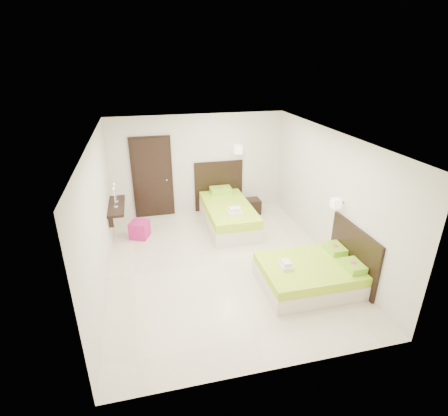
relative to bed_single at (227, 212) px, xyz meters
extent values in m
plane|color=beige|center=(-0.54, -1.74, -0.32)|extent=(5.50, 5.50, 0.00)
cube|color=beige|center=(0.00, -0.08, -0.15)|extent=(1.09, 2.18, 0.35)
cube|color=#9ACB20|center=(0.00, -0.08, 0.13)|extent=(1.08, 2.16, 0.22)
cube|color=black|center=(0.00, 0.98, 0.36)|extent=(1.31, 0.05, 1.36)
cube|color=#8CCF25|center=(0.00, 0.74, 0.32)|extent=(0.55, 0.37, 0.15)
cylinder|color=#E13584|center=(0.00, 0.74, 0.40)|extent=(0.13, 0.13, 0.00)
cube|color=white|center=(0.00, -0.68, 0.29)|extent=(0.33, 0.24, 0.09)
cube|color=white|center=(0.00, -0.68, 0.37)|extent=(0.25, 0.18, 0.09)
cube|color=beige|center=(0.48, 0.83, 1.37)|extent=(0.20, 0.20, 0.22)
cylinder|color=#2D2116|center=(0.48, 0.91, 1.37)|extent=(0.03, 0.16, 0.03)
cube|color=beige|center=(0.83, -2.85, -0.18)|extent=(1.76, 1.32, 0.28)
cube|color=#9ACB20|center=(0.83, -2.85, 0.04)|extent=(1.74, 1.31, 0.18)
cube|color=black|center=(1.68, -2.85, 0.22)|extent=(0.05, 1.50, 1.10)
cube|color=#8CCF25|center=(1.49, -3.16, 0.19)|extent=(0.30, 0.44, 0.12)
cylinder|color=#E13584|center=(1.49, -3.16, 0.26)|extent=(0.11, 0.11, 0.00)
cube|color=#8CCF25|center=(1.49, -2.54, 0.19)|extent=(0.30, 0.44, 0.12)
cylinder|color=#E13584|center=(1.49, -2.54, 0.26)|extent=(0.11, 0.11, 0.00)
cube|color=white|center=(0.35, -2.85, 0.17)|extent=(0.19, 0.26, 0.07)
cube|color=white|center=(0.35, -2.85, 0.24)|extent=(0.15, 0.20, 0.07)
cube|color=beige|center=(1.53, -2.30, 1.04)|extent=(0.16, 0.16, 0.18)
cylinder|color=#2D2116|center=(1.61, -2.30, 1.04)|extent=(0.16, 0.03, 0.03)
cube|color=black|center=(0.79, 0.50, -0.13)|extent=(0.45, 0.41, 0.40)
cube|color=#A81664|center=(-2.16, -0.19, -0.13)|extent=(0.51, 0.51, 0.40)
cube|color=black|center=(-1.74, 0.97, 0.73)|extent=(1.02, 0.06, 2.14)
cube|color=black|center=(-1.74, 0.93, 0.73)|extent=(0.88, 0.04, 2.06)
cylinder|color=silver|center=(-1.39, 0.90, 0.68)|extent=(0.03, 0.10, 0.03)
cube|color=black|center=(-2.61, -0.14, 0.50)|extent=(0.35, 1.20, 0.06)
cube|color=black|center=(-2.73, -0.59, 0.35)|extent=(0.10, 0.04, 0.30)
cube|color=black|center=(-2.73, 0.31, 0.35)|extent=(0.10, 0.04, 0.30)
cylinder|color=silver|center=(-2.61, -0.29, 0.54)|extent=(0.10, 0.10, 0.02)
cylinder|color=silver|center=(-2.61, -0.29, 0.66)|extent=(0.02, 0.02, 0.22)
cone|color=silver|center=(-2.61, -0.29, 0.79)|extent=(0.07, 0.07, 0.04)
cylinder|color=white|center=(-2.61, -0.29, 0.88)|extent=(0.02, 0.02, 0.15)
sphere|color=#FFB23F|center=(-2.61, -0.29, 0.97)|extent=(0.02, 0.02, 0.02)
cylinder|color=silver|center=(-2.61, 0.01, 0.54)|extent=(0.10, 0.10, 0.02)
cylinder|color=silver|center=(-2.61, 0.01, 0.66)|extent=(0.02, 0.02, 0.22)
cone|color=silver|center=(-2.61, 0.01, 0.79)|extent=(0.07, 0.07, 0.04)
cylinder|color=white|center=(-2.61, 0.01, 0.88)|extent=(0.02, 0.02, 0.15)
sphere|color=#FFB23F|center=(-2.61, 0.01, 0.97)|extent=(0.02, 0.02, 0.02)
camera|label=1|loc=(-1.94, -7.70, 3.60)|focal=28.00mm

